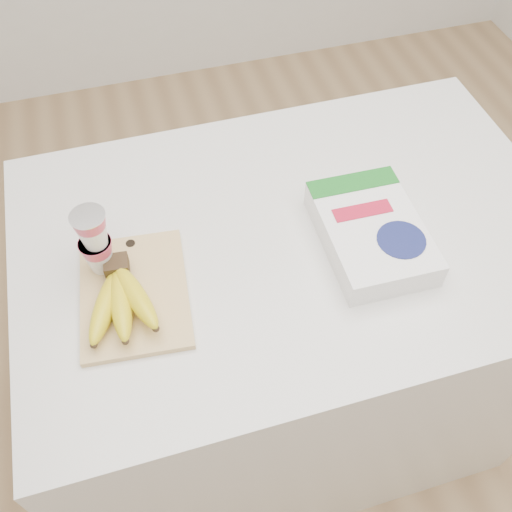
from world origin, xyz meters
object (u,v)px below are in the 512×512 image
Objects in this scene: yogurt_stack at (95,240)px; cereal_box at (371,232)px; bananas at (120,299)px; cutting_board at (134,293)px; table at (287,335)px.

yogurt_stack is 0.57m from cereal_box.
cutting_board is at bearing 48.71° from bananas.
bananas is at bearing -165.49° from table.
cereal_box is (0.51, -0.00, 0.03)m from cutting_board.
cereal_box is at bearing -28.12° from table.
table is 4.08× the size of cereal_box.
cereal_box is at bearing -8.30° from yogurt_stack.
yogurt_stack reaches higher than cutting_board.
table is at bearing 153.32° from cereal_box.
table is at bearing 14.51° from bananas.
table is 5.87× the size of bananas.
cutting_board is 0.13m from yogurt_stack.
cutting_board is 0.05m from bananas.
bananas is 1.32× the size of yogurt_stack.
yogurt_stack reaches higher than cereal_box.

